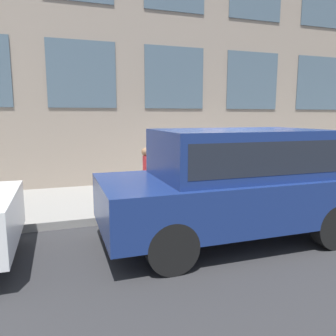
# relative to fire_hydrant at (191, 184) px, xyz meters

# --- Properties ---
(ground_plane) EXTENTS (80.00, 80.00, 0.00)m
(ground_plane) POSITION_rel_fire_hydrant_xyz_m (-0.49, -0.51, -0.59)
(ground_plane) COLOR #2D2D30
(sidewalk) EXTENTS (3.06, 60.00, 0.16)m
(sidewalk) POSITION_rel_fire_hydrant_xyz_m (1.04, -0.51, -0.51)
(sidewalk) COLOR gray
(sidewalk) RESTS_ON ground_plane
(building_facade) EXTENTS (0.33, 40.00, 7.58)m
(building_facade) POSITION_rel_fire_hydrant_xyz_m (2.72, -0.51, 3.21)
(building_facade) COLOR gray
(building_facade) RESTS_ON ground_plane
(fire_hydrant) EXTENTS (0.30, 0.42, 0.84)m
(fire_hydrant) POSITION_rel_fire_hydrant_xyz_m (0.00, 0.00, 0.00)
(fire_hydrant) COLOR red
(fire_hydrant) RESTS_ON sidewalk
(person) EXTENTS (0.29, 0.19, 1.22)m
(person) POSITION_rel_fire_hydrant_xyz_m (0.58, 0.89, 0.30)
(person) COLOR #998466
(person) RESTS_ON sidewalk
(parked_truck_navy_near) EXTENTS (1.95, 4.38, 1.87)m
(parked_truck_navy_near) POSITION_rel_fire_hydrant_xyz_m (-1.90, 0.00, 0.47)
(parked_truck_navy_near) COLOR black
(parked_truck_navy_near) RESTS_ON ground_plane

